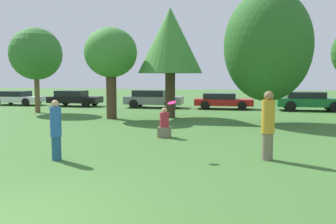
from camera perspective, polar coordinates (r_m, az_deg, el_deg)
The scene contains 14 objects.
ground_plane at distance 6.51m, azimuth -23.28°, elevation -15.61°, with size 120.00×120.00×0.00m, color #3D6B2D.
person_thrower at distance 10.46m, azimuth -17.16°, elevation -2.68°, with size 0.30×0.30×1.67m.
person_catcher at distance 10.38m, azimuth 15.40°, elevation -1.99°, with size 0.36×0.36×1.91m.
frisbee at distance 10.39m, azimuth 0.59°, elevation 1.45°, with size 0.26×0.24×0.13m.
bystander_sitting at distance 13.82m, azimuth -0.57°, elevation -2.09°, with size 0.46×0.39×1.13m.
tree_0 at distance 24.70m, azimuth -20.01°, elevation 8.53°, with size 3.28×3.28×5.38m.
tree_1 at distance 20.11m, azimuth -8.97°, elevation 8.97°, with size 2.85×2.85×4.95m.
tree_2 at distance 20.43m, azimuth 0.35°, elevation 11.02°, with size 3.59×3.59×6.09m.
tree_3 at distance 18.61m, azimuth 15.37°, elevation 9.96°, with size 4.25×4.25×6.49m.
parked_car_white at distance 31.93m, azimuth -22.63°, elevation 2.11°, with size 4.14×2.03×1.14m.
parked_car_black at distance 29.25m, azimuth -14.51°, elevation 2.15°, with size 4.04×1.96×1.22m.
parked_car_grey at distance 27.02m, azimuth -2.41°, elevation 2.13°, with size 4.28×1.97×1.29m.
parked_car_red at distance 26.19m, azimuth 8.58°, elevation 1.79°, with size 4.11×1.94×1.12m.
parked_car_green at distance 26.29m, azimuth 21.23°, elevation 1.68°, with size 4.45×2.07×1.28m.
Camera 1 is at (3.60, -4.91, 2.31)m, focal length 38.88 mm.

